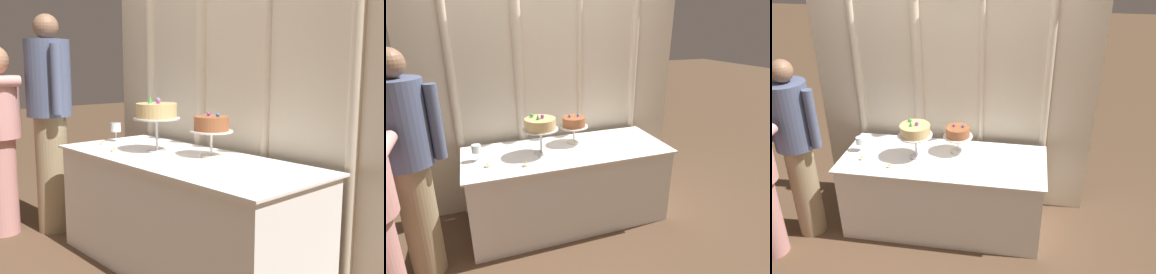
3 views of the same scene
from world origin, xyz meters
The scene contains 9 objects.
ground_plane centered at (0.00, 0.00, 0.00)m, with size 24.00×24.00×0.00m, color brown.
draped_curtain centered at (-0.02, 0.58, 1.36)m, with size 2.74×0.15×2.58m.
cake_table centered at (0.00, 0.10, 0.38)m, with size 1.89×0.78×0.75m.
cake_display_nearleft centered at (-0.25, 0.09, 1.02)m, with size 0.31×0.31×0.38m.
cake_display_nearright centered at (0.11, 0.25, 0.95)m, with size 0.28×0.28×0.29m.
wine_glass centered at (-0.80, 0.12, 0.86)m, with size 0.08×0.08×0.14m.
tealight_far_left centered at (-0.73, -0.04, 0.76)m, with size 0.05×0.05×0.04m.
tealight_near_left centered at (-0.44, -0.13, 0.76)m, with size 0.05×0.05×0.04m.
guest_man_dark_suit centered at (-1.25, -0.20, 0.94)m, with size 0.51×0.39×1.72m.
Camera 1 is at (2.19, -1.77, 1.33)m, focal length 43.11 mm.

